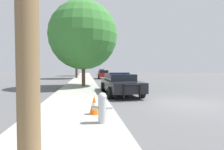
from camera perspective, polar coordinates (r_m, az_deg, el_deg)
name	(u,v)px	position (r m, az deg, el deg)	size (l,w,h in m)	color
ground_plane	(184,103)	(9.14, 22.41, -8.47)	(110.00, 110.00, 0.00)	#565659
sidewalk_left	(75,105)	(7.89, -11.85, -9.55)	(3.00, 110.00, 0.13)	#A3A099
police_car	(120,83)	(11.24, 2.64, -2.69)	(2.20, 5.03, 1.40)	black
fire_hydrant	(102,107)	(4.98, -3.18, -10.27)	(0.57, 0.25, 0.85)	#B7BCC1
traffic_light	(91,56)	(29.27, -6.89, 6.07)	(3.09, 0.35, 5.09)	#424247
car_background_distant	(101,72)	(53.15, -3.48, 1.14)	(1.93, 4.14, 1.44)	#474C51
car_background_midblock	(104,74)	(28.73, -2.76, 0.29)	(2.05, 4.43, 1.39)	maroon
tree_sidewalk_far	(83,55)	(40.25, -9.54, 6.47)	(4.56, 4.56, 6.90)	brown
tree_sidewalk_mid	(76,48)	(29.39, -11.58, 8.60)	(5.20, 5.20, 7.48)	#4C3823
tree_sidewalk_near	(83,36)	(15.56, -9.37, 12.60)	(5.85, 5.85, 7.29)	#4C3823
traffic_cone	(94,105)	(5.95, -5.81, -9.70)	(0.34, 0.34, 0.61)	orange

